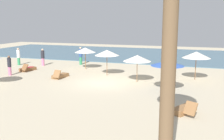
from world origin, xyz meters
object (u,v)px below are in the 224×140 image
object	(u,v)px
umbrella_3	(107,53)
person_1	(81,56)
umbrella_4	(85,50)
umbrella_2	(167,63)
lounger_1	(184,109)
person_3	(43,57)
lounger_0	(27,69)
person_0	(9,65)
umbrella_0	(196,55)
person_2	(18,56)
umbrella_5	(137,58)
lounger_2	(60,76)

from	to	relation	value
umbrella_3	person_1	xyz separation A→B (m)	(-4.41, 4.24, -0.96)
umbrella_4	umbrella_2	bearing A→B (deg)	-34.08
lounger_1	person_3	xyz separation A→B (m)	(-14.43, 9.77, 0.68)
lounger_0	person_1	bearing A→B (deg)	56.70
person_0	lounger_0	bearing A→B (deg)	86.67
umbrella_0	person_2	world-z (taller)	umbrella_0
umbrella_3	umbrella_5	xyz separation A→B (m)	(2.91, -1.58, -0.11)
umbrella_4	person_0	size ratio (longest dim) A/B	1.21
umbrella_5	lounger_0	xyz separation A→B (m)	(-10.39, 1.14, -1.60)
person_2	lounger_2	bearing A→B (deg)	-30.02
umbrella_0	lounger_1	distance (m)	8.10
umbrella_4	lounger_1	size ratio (longest dim) A/B	1.17
lounger_1	person_1	distance (m)	15.99
umbrella_4	umbrella_5	world-z (taller)	umbrella_4
lounger_2	lounger_0	bearing A→B (deg)	158.60
umbrella_4	umbrella_5	bearing A→B (deg)	-32.37
lounger_0	person_2	xyz separation A→B (m)	(-2.82, 2.43, 0.71)
umbrella_0	umbrella_5	distance (m)	4.60
lounger_2	person_0	distance (m)	4.49
person_0	person_3	world-z (taller)	person_3
umbrella_0	person_1	size ratio (longest dim) A/B	1.19
umbrella_2	umbrella_5	bearing A→B (deg)	142.03
lounger_0	person_0	world-z (taller)	person_0
person_0	person_1	bearing A→B (deg)	64.94
lounger_1	umbrella_0	bearing A→B (deg)	87.87
person_0	person_1	world-z (taller)	person_1
umbrella_5	lounger_2	world-z (taller)	umbrella_5
umbrella_3	lounger_1	bearing A→B (deg)	-47.57
lounger_1	person_2	world-z (taller)	person_2
umbrella_4	person_1	xyz separation A→B (m)	(-1.50, 2.14, -0.86)
umbrella_2	person_2	world-z (taller)	umbrella_2
lounger_1	umbrella_2	bearing A→B (deg)	109.42
umbrella_0	umbrella_5	world-z (taller)	umbrella_0
umbrella_3	umbrella_4	size ratio (longest dim) A/B	1.05
person_1	person_2	distance (m)	6.31
umbrella_3	lounger_0	xyz separation A→B (m)	(-7.48, -0.44, -1.71)
person_1	umbrella_0	bearing A→B (deg)	-17.69
umbrella_4	person_3	bearing A→B (deg)	175.44
umbrella_2	person_3	world-z (taller)	umbrella_2
umbrella_2	umbrella_4	xyz separation A→B (m)	(-8.21, 5.55, -0.03)
umbrella_0	lounger_0	bearing A→B (deg)	-175.80
umbrella_2	umbrella_3	distance (m)	6.33
umbrella_2	umbrella_4	size ratio (longest dim) A/B	1.05
umbrella_0	lounger_1	bearing A→B (deg)	-92.13
lounger_0	person_2	world-z (taller)	person_2
umbrella_0	umbrella_4	bearing A→B (deg)	171.44
lounger_2	umbrella_4	bearing A→B (deg)	86.09
umbrella_3	lounger_2	bearing A→B (deg)	-146.41
umbrella_3	person_3	bearing A→B (deg)	162.21
umbrella_0	person_1	distance (m)	11.96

